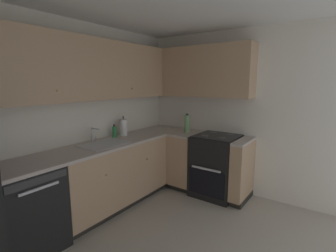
{
  "coord_description": "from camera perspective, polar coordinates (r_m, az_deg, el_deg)",
  "views": [
    {
      "loc": [
        -1.72,
        -1.23,
        1.69
      ],
      "look_at": [
        0.97,
        0.68,
        1.09
      ],
      "focal_mm": 26.47,
      "sensor_mm": 36.0,
      "label": 1
    }
  ],
  "objects": [
    {
      "name": "wall_back",
      "position": [
        3.31,
        -22.65,
        1.23
      ],
      "size": [
        3.84,
        0.05,
        2.43
      ],
      "primitive_type": "cube",
      "color": "silver",
      "rests_on": "ground_plane"
    },
    {
      "name": "wall_right",
      "position": [
        3.84,
        16.49,
        2.74
      ],
      "size": [
        0.05,
        3.16,
        2.43
      ],
      "primitive_type": "cube",
      "color": "silver",
      "rests_on": "ground_plane"
    },
    {
      "name": "dishwasher",
      "position": [
        2.95,
        -29.94,
        -16.42
      ],
      "size": [
        0.6,
        0.63,
        0.86
      ],
      "color": "black",
      "rests_on": "ground_plane"
    },
    {
      "name": "lower_cabinets_back",
      "position": [
        3.51,
        -12.69,
        -10.96
      ],
      "size": [
        1.66,
        0.62,
        0.86
      ],
      "color": "tan",
      "rests_on": "ground_plane"
    },
    {
      "name": "countertop_back",
      "position": [
        3.37,
        -12.98,
        -3.89
      ],
      "size": [
        2.86,
        0.6,
        0.03
      ],
      "primitive_type": "cube",
      "color": "#B7A89E",
      "rests_on": "lower_cabinets_back"
    },
    {
      "name": "lower_cabinets_right",
      "position": [
        3.91,
        7.82,
        -8.58
      ],
      "size": [
        0.62,
        1.18,
        0.86
      ],
      "color": "tan",
      "rests_on": "ground_plane"
    },
    {
      "name": "countertop_right",
      "position": [
        3.78,
        7.96,
        -2.19
      ],
      "size": [
        0.6,
        1.18,
        0.03
      ],
      "color": "#B7A89E",
      "rests_on": "lower_cabinets_right"
    },
    {
      "name": "oven_range",
      "position": [
        3.82,
        11.07,
        -8.78
      ],
      "size": [
        0.68,
        0.62,
        1.05
      ],
      "color": "black",
      "rests_on": "ground_plane"
    },
    {
      "name": "upper_cabinets_back",
      "position": [
        3.28,
        -17.45,
        12.27
      ],
      "size": [
        2.54,
        0.34,
        0.75
      ],
      "color": "tan"
    },
    {
      "name": "upper_cabinets_right",
      "position": [
        3.92,
        6.64,
        12.24
      ],
      "size": [
        0.32,
        1.73,
        0.75
      ],
      "color": "tan"
    },
    {
      "name": "sink",
      "position": [
        3.27,
        -14.43,
        -4.81
      ],
      "size": [
        0.57,
        0.4,
        0.1
      ],
      "color": "#B7B7BC",
      "rests_on": "countertop_back"
    },
    {
      "name": "faucet",
      "position": [
        3.39,
        -16.74,
        -1.63
      ],
      "size": [
        0.07,
        0.16,
        0.19
      ],
      "color": "silver",
      "rests_on": "countertop_back"
    },
    {
      "name": "soap_bottle",
      "position": [
        3.63,
        -12.24,
        -1.28
      ],
      "size": [
        0.06,
        0.06,
        0.18
      ],
      "color": "#338C4C",
      "rests_on": "countertop_back"
    },
    {
      "name": "paper_towel_roll",
      "position": [
        3.72,
        -10.2,
        -0.3
      ],
      "size": [
        0.11,
        0.11,
        0.3
      ],
      "color": "white",
      "rests_on": "countertop_back"
    },
    {
      "name": "oil_bottle",
      "position": [
        3.89,
        4.41,
        0.57
      ],
      "size": [
        0.08,
        0.08,
        0.3
      ],
      "color": "#729E66",
      "rests_on": "countertop_right"
    }
  ]
}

